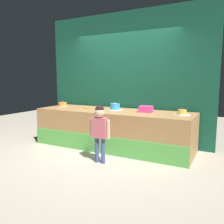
{
  "coord_description": "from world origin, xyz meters",
  "views": [
    {
      "loc": [
        2.25,
        -3.81,
        1.46
      ],
      "look_at": [
        0.09,
        0.3,
        0.8
      ],
      "focal_mm": 37.12,
      "sensor_mm": 36.0,
      "label": 1
    }
  ],
  "objects_px": {
    "cake_left": "(63,104)",
    "cake_center": "(115,107)",
    "cake_right": "(182,113)",
    "child_figure": "(100,126)",
    "pink_box": "(146,109)",
    "donut": "(86,108)"
  },
  "relations": [
    {
      "from": "cake_left",
      "to": "cake_center",
      "type": "height_order",
      "value": "cake_center"
    },
    {
      "from": "cake_left",
      "to": "cake_right",
      "type": "bearing_deg",
      "value": -1.31
    },
    {
      "from": "child_figure",
      "to": "pink_box",
      "type": "relative_size",
      "value": 3.95
    },
    {
      "from": "pink_box",
      "to": "cake_left",
      "type": "relative_size",
      "value": 0.89
    },
    {
      "from": "donut",
      "to": "cake_right",
      "type": "bearing_deg",
      "value": -0.47
    },
    {
      "from": "child_figure",
      "to": "cake_center",
      "type": "relative_size",
      "value": 2.97
    },
    {
      "from": "cake_center",
      "to": "cake_right",
      "type": "distance_m",
      "value": 1.44
    },
    {
      "from": "cake_left",
      "to": "cake_right",
      "type": "xyz_separation_m",
      "value": [
        2.87,
        -0.07,
        -0.0
      ]
    },
    {
      "from": "child_figure",
      "to": "cake_right",
      "type": "bearing_deg",
      "value": 39.79
    },
    {
      "from": "donut",
      "to": "cake_center",
      "type": "height_order",
      "value": "cake_center"
    },
    {
      "from": "child_figure",
      "to": "cake_left",
      "type": "xyz_separation_m",
      "value": [
        -1.68,
        1.05,
        0.18
      ]
    },
    {
      "from": "cake_center",
      "to": "pink_box",
      "type": "bearing_deg",
      "value": -3.28
    },
    {
      "from": "cake_left",
      "to": "pink_box",
      "type": "bearing_deg",
      "value": -0.76
    },
    {
      "from": "child_figure",
      "to": "pink_box",
      "type": "bearing_deg",
      "value": 65.42
    },
    {
      "from": "child_figure",
      "to": "cake_right",
      "type": "distance_m",
      "value": 1.55
    },
    {
      "from": "cake_left",
      "to": "donut",
      "type": "bearing_deg",
      "value": -3.82
    },
    {
      "from": "pink_box",
      "to": "donut",
      "type": "xyz_separation_m",
      "value": [
        -1.43,
        -0.02,
        -0.05
      ]
    },
    {
      "from": "cake_center",
      "to": "child_figure",
      "type": "bearing_deg",
      "value": -76.89
    },
    {
      "from": "cake_center",
      "to": "donut",
      "type": "bearing_deg",
      "value": -175.17
    },
    {
      "from": "child_figure",
      "to": "cake_center",
      "type": "bearing_deg",
      "value": 103.11
    },
    {
      "from": "pink_box",
      "to": "cake_center",
      "type": "xyz_separation_m",
      "value": [
        -0.72,
        0.04,
        -0.0
      ]
    },
    {
      "from": "cake_right",
      "to": "child_figure",
      "type": "bearing_deg",
      "value": -140.21
    }
  ]
}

